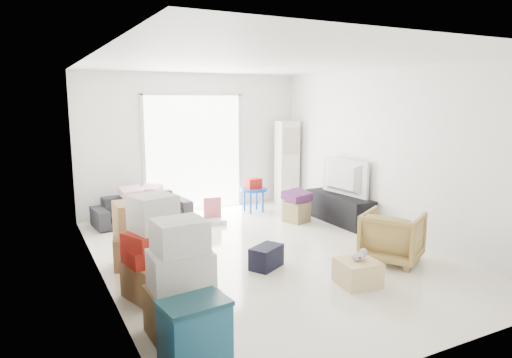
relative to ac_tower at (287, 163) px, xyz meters
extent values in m
cube|color=white|center=(-1.95, -2.65, -0.99)|extent=(4.50, 6.00, 0.24)
cube|color=white|center=(-1.95, -2.65, 1.95)|extent=(4.50, 6.00, 0.24)
cube|color=white|center=(-1.95, 0.47, 0.48)|extent=(4.50, 0.24, 2.70)
cube|color=white|center=(-1.95, -5.77, 0.48)|extent=(4.50, 0.24, 2.70)
cube|color=white|center=(-4.32, -2.65, 0.48)|extent=(0.24, 6.00, 2.70)
cube|color=white|center=(0.42, -2.65, 0.48)|extent=(0.24, 6.00, 2.70)
cube|color=white|center=(-1.95, 0.33, 0.27)|extent=(2.00, 0.01, 2.30)
cube|color=silver|center=(-2.95, 0.32, 0.27)|extent=(0.06, 0.04, 2.30)
cube|color=silver|center=(-0.95, 0.32, 0.27)|extent=(0.06, 0.04, 2.30)
cube|color=silver|center=(-1.95, 0.32, 1.42)|extent=(2.10, 0.04, 0.06)
cube|color=white|center=(0.00, 0.00, 0.00)|extent=(0.45, 0.30, 1.75)
cube|color=black|center=(0.05, -1.75, -0.63)|extent=(0.45, 1.50, 0.50)
imported|color=black|center=(0.05, -1.75, -0.30)|extent=(0.74, 1.18, 0.15)
imported|color=#242429|center=(-3.12, -0.15, -0.54)|extent=(1.75, 0.66, 0.67)
cube|color=#E5A7B0|center=(-3.31, -0.18, -0.15)|extent=(0.40, 0.33, 0.11)
cube|color=#E5A7B0|center=(-2.94, -0.11, -0.14)|extent=(0.47, 0.46, 0.13)
imported|color=tan|center=(-0.56, -3.72, -0.49)|extent=(0.97, 0.99, 0.76)
cube|color=navy|center=(-3.85, -4.94, -0.73)|extent=(0.55, 0.42, 0.29)
cube|color=navy|center=(-3.85, -4.94, -0.44)|extent=(0.55, 0.42, 0.29)
cube|color=#0C333D|center=(-3.85, -4.94, -0.28)|extent=(0.58, 0.44, 0.04)
cube|color=#956943|center=(-3.75, -4.30, -0.65)|extent=(0.63, 0.53, 0.46)
cube|color=white|center=(-3.75, -4.30, -0.24)|extent=(0.57, 0.48, 0.36)
cube|color=white|center=(-3.75, -4.30, 0.09)|extent=(0.48, 0.43, 0.30)
cube|color=#956943|center=(-3.75, -3.36, -0.67)|extent=(0.71, 0.71, 0.42)
cube|color=#B41916|center=(-3.75, -3.36, -0.36)|extent=(0.69, 0.53, 0.19)
cube|color=#B41916|center=(-3.75, -3.36, -0.19)|extent=(0.71, 0.60, 0.17)
cube|color=white|center=(-3.75, -3.36, 0.10)|extent=(0.53, 0.52, 0.40)
cube|color=#956943|center=(-3.72, -2.28, -0.67)|extent=(0.67, 0.59, 0.42)
cube|color=#956943|center=(-3.72, -2.28, -0.23)|extent=(0.51, 0.51, 0.45)
cube|color=#956943|center=(-3.43, -2.45, -0.70)|extent=(0.56, 0.56, 0.36)
cube|color=black|center=(-2.22, -3.16, -0.73)|extent=(0.54, 0.47, 0.29)
cube|color=#9E875C|center=(-0.63, -1.39, -0.69)|extent=(0.47, 0.47, 0.38)
cube|color=#502051|center=(-0.63, -1.39, -0.43)|extent=(0.47, 0.47, 0.14)
cylinder|color=#083BAF|center=(-0.98, -0.36, -0.43)|extent=(0.55, 0.55, 0.04)
cylinder|color=#083BAF|center=(-0.84, -0.22, -0.66)|extent=(0.04, 0.04, 0.43)
cylinder|color=#083BAF|center=(-1.12, -0.22, -0.66)|extent=(0.04, 0.04, 0.43)
cylinder|color=#083BAF|center=(-1.12, -0.49, -0.66)|extent=(0.04, 0.04, 0.43)
cylinder|color=#083BAF|center=(-0.84, -0.49, -0.66)|extent=(0.04, 0.04, 0.43)
cube|color=#B41916|center=(-0.98, -0.36, -0.31)|extent=(0.28, 0.22, 0.20)
cube|color=silver|center=(-2.00, -0.85, -0.83)|extent=(0.37, 0.33, 0.09)
cube|color=#CB606E|center=(-2.00, -0.72, -0.60)|extent=(0.32, 0.07, 0.37)
cube|color=#DAB67E|center=(-1.51, -4.15, -0.72)|extent=(0.50, 0.50, 0.30)
ellipsoid|color=#B2ADA8|center=(-1.51, -4.15, -0.52)|extent=(0.18, 0.13, 0.10)
cube|color=#B02124|center=(-1.51, -4.15, -0.52)|extent=(0.16, 0.15, 0.03)
sphere|color=#B2ADA8|center=(-1.41, -4.12, -0.50)|extent=(0.10, 0.10, 0.10)
camera|label=1|loc=(-4.98, -8.19, 1.32)|focal=32.00mm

